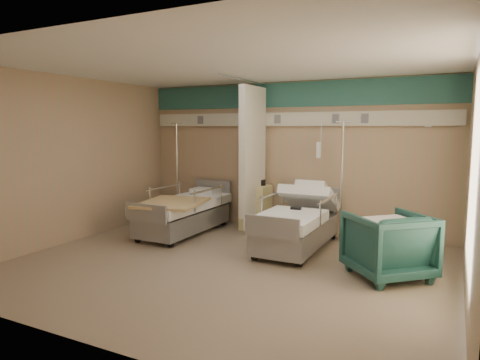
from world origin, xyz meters
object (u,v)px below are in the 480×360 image
visitor_armchair (388,245)px  bed_left (184,216)px  bed_right (297,229)px  iv_stand_left (178,202)px  bedside_cabinet (256,207)px  iv_stand_right (341,216)px

visitor_armchair → bed_left: bearing=-53.5°
bed_right → visitor_armchair: bearing=-26.6°
visitor_armchair → iv_stand_left: size_ratio=0.46×
bed_left → bedside_cabinet: size_ratio=2.54×
bedside_cabinet → visitor_armchair: bearing=-31.9°
iv_stand_right → visitor_armchair: bearing=-57.7°
bed_right → iv_stand_right: 0.98m
iv_stand_right → bed_right: bearing=-121.0°
bed_right → iv_stand_left: (-2.85, 0.74, 0.10)m
bed_left → bedside_cabinet: bedside_cabinet is taller
bedside_cabinet → iv_stand_right: 1.65m
bed_right → bed_left: (-2.20, 0.00, 0.00)m
bedside_cabinet → visitor_armchair: visitor_armchair is taller
bedside_cabinet → iv_stand_left: bearing=-174.8°
iv_stand_right → iv_stand_left: iv_stand_right is taller
iv_stand_right → bed_left: bearing=-162.9°
bed_left → iv_stand_left: 0.99m
bed_right → visitor_armchair: size_ratio=2.29×
visitor_armchair → bedside_cabinet: bearing=-73.9°
iv_stand_right → bedside_cabinet: bearing=177.6°
bed_right → iv_stand_right: iv_stand_right is taller
bedside_cabinet → visitor_armchair: (2.65, -1.65, 0.00)m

